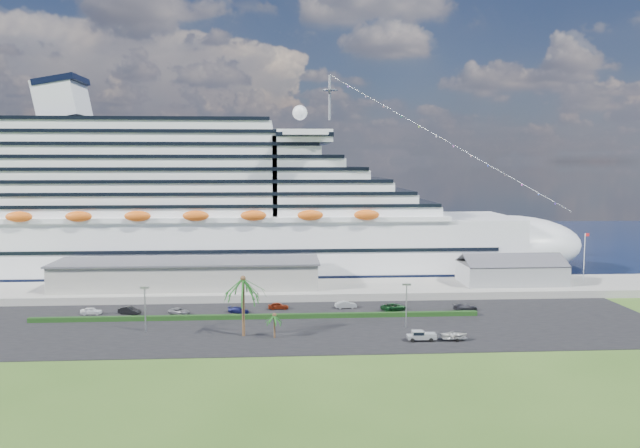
{
  "coord_description": "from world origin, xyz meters",
  "views": [
    {
      "loc": [
        -3.28,
        -104.8,
        30.96
      ],
      "look_at": [
        5.25,
        30.0,
        17.42
      ],
      "focal_mm": 35.0,
      "sensor_mm": 36.0,
      "label": 1
    }
  ],
  "objects": [
    {
      "name": "terminal_building",
      "position": [
        -25.0,
        40.0,
        5.01
      ],
      "size": [
        61.0,
        15.0,
        6.3
      ],
      "color": "gray",
      "rests_on": "wharf"
    },
    {
      "name": "parked_car_5",
      "position": [
        10.31,
        23.82,
        0.87
      ],
      "size": [
        4.69,
        2.05,
        1.5
      ],
      "primitive_type": "imported",
      "rotation": [
        0.0,
        0.0,
        1.67
      ],
      "color": "#999DA0",
      "rests_on": "asphalt_lot"
    },
    {
      "name": "pickup_truck",
      "position": [
        20.76,
        -1.02,
        1.09
      ],
      "size": [
        5.07,
        2.03,
        1.77
      ],
      "color": "black",
      "rests_on": "asphalt_lot"
    },
    {
      "name": "parked_car_6",
      "position": [
        20.11,
        21.16,
        0.88
      ],
      "size": [
        6.05,
        4.44,
        1.53
      ],
      "primitive_type": "imported",
      "rotation": [
        0.0,
        0.0,
        1.96
      ],
      "color": "black",
      "rests_on": "asphalt_lot"
    },
    {
      "name": "palm_short",
      "position": [
        -4.5,
        2.5,
        3.67
      ],
      "size": [
        3.53,
        3.53,
        4.56
      ],
      "color": "#47301E",
      "rests_on": "ground"
    },
    {
      "name": "parked_car_2",
      "position": [
        -24.06,
        20.81,
        0.73
      ],
      "size": [
        4.82,
        3.57,
        1.22
      ],
      "primitive_type": "imported",
      "rotation": [
        0.0,
        0.0,
        1.17
      ],
      "color": "gray",
      "rests_on": "asphalt_lot"
    },
    {
      "name": "parked_car_1",
      "position": [
        -34.07,
        21.36,
        0.89
      ],
      "size": [
        4.92,
        3.29,
        1.53
      ],
      "primitive_type": "imported",
      "rotation": [
        0.0,
        0.0,
        1.17
      ],
      "color": "black",
      "rests_on": "asphalt_lot"
    },
    {
      "name": "water",
      "position": [
        0.0,
        130.0,
        0.01
      ],
      "size": [
        420.0,
        160.0,
        0.02
      ],
      "primitive_type": "cube",
      "color": "black",
      "rests_on": "ground"
    },
    {
      "name": "palm_tall",
      "position": [
        -10.0,
        4.0,
        9.2
      ],
      "size": [
        8.82,
        8.82,
        11.13
      ],
      "color": "#47301E",
      "rests_on": "ground"
    },
    {
      "name": "parked_car_4",
      "position": [
        -3.91,
        23.76,
        0.86
      ],
      "size": [
        4.34,
        1.78,
        1.47
      ],
      "primitive_type": "imported",
      "rotation": [
        0.0,
        0.0,
        1.56
      ],
      "color": "maroon",
      "rests_on": "asphalt_lot"
    },
    {
      "name": "cruise_ship",
      "position": [
        -21.53,
        64.0,
        16.69
      ],
      "size": [
        191.0,
        38.0,
        54.0
      ],
      "color": "silver",
      "rests_on": "ground"
    },
    {
      "name": "asphalt_lot",
      "position": [
        0.0,
        11.0,
        0.06
      ],
      "size": [
        140.0,
        38.0,
        0.12
      ],
      "primitive_type": "cube",
      "color": "black",
      "rests_on": "ground"
    },
    {
      "name": "parked_car_7",
      "position": [
        34.93,
        20.15,
        0.86
      ],
      "size": [
        5.4,
        3.06,
        1.47
      ],
      "primitive_type": "imported",
      "rotation": [
        0.0,
        0.0,
        1.78
      ],
      "color": "#232329",
      "rests_on": "asphalt_lot"
    },
    {
      "name": "port_shed",
      "position": [
        52.0,
        40.0,
        4.4
      ],
      "size": [
        24.0,
        12.31,
        7.37
      ],
      "color": "gray",
      "rests_on": "wharf"
    },
    {
      "name": "hedge",
      "position": [
        -8.0,
        16.0,
        0.57
      ],
      "size": [
        88.0,
        1.1,
        0.9
      ],
      "primitive_type": "cube",
      "color": "black",
      "rests_on": "asphalt_lot"
    },
    {
      "name": "boat_trailer",
      "position": [
        26.5,
        -1.31,
        1.14
      ],
      "size": [
        5.38,
        3.51,
        1.54
      ],
      "color": "gray",
      "rests_on": "asphalt_lot"
    },
    {
      "name": "parked_car_0",
      "position": [
        -41.73,
        21.65,
        0.84
      ],
      "size": [
        4.23,
        1.74,
        1.44
      ],
      "primitive_type": "imported",
      "rotation": [
        0.0,
        0.0,
        1.56
      ],
      "color": "white",
      "rests_on": "asphalt_lot"
    },
    {
      "name": "lamp_post_left",
      "position": [
        -28.0,
        8.0,
        5.34
      ],
      "size": [
        1.6,
        0.35,
        8.27
      ],
      "color": "gray",
      "rests_on": "asphalt_lot"
    },
    {
      "name": "ground",
      "position": [
        0.0,
        0.0,
        0.0
      ],
      "size": [
        420.0,
        420.0,
        0.0
      ],
      "primitive_type": "plane",
      "color": "#32521B",
      "rests_on": "ground"
    },
    {
      "name": "parked_car_3",
      "position": [
        -12.0,
        20.97,
        0.75
      ],
      "size": [
        4.71,
        3.27,
        1.27
      ],
      "primitive_type": "imported",
      "rotation": [
        0.0,
        0.0,
        1.19
      ],
      "color": "#15184B",
      "rests_on": "asphalt_lot"
    },
    {
      "name": "flagpole",
      "position": [
        70.04,
        40.0,
        8.27
      ],
      "size": [
        1.08,
        0.16,
        12.0
      ],
      "color": "silver",
      "rests_on": "wharf"
    },
    {
      "name": "wharf",
      "position": [
        0.0,
        40.0,
        0.9
      ],
      "size": [
        240.0,
        20.0,
        1.8
      ],
      "primitive_type": "cube",
      "color": "gray",
      "rests_on": "ground"
    },
    {
      "name": "lamp_post_right",
      "position": [
        20.0,
        8.0,
        5.34
      ],
      "size": [
        1.6,
        0.35,
        8.27
      ],
      "color": "gray",
      "rests_on": "asphalt_lot"
    }
  ]
}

